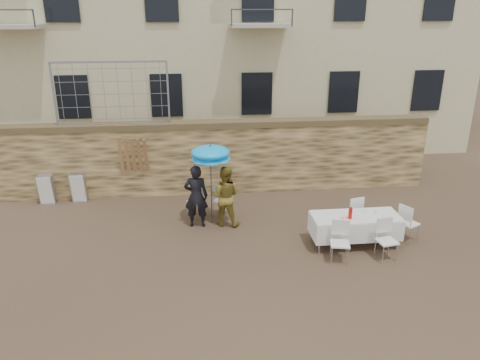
{
  "coord_description": "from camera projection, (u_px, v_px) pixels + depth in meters",
  "views": [
    {
      "loc": [
        -0.72,
        -8.65,
        5.53
      ],
      "look_at": [
        0.4,
        2.2,
        1.4
      ],
      "focal_mm": 35.0,
      "sensor_mm": 36.0,
      "label": 1
    }
  ],
  "objects": [
    {
      "name": "table_chair_back",
      "position": [
        352.0,
        212.0,
        12.05
      ],
      "size": [
        0.58,
        0.58,
        0.96
      ],
      "primitive_type": null,
      "rotation": [
        0.0,
        0.0,
        3.38
      ],
      "color": "white",
      "rests_on": "ground"
    },
    {
      "name": "wood_planks",
      "position": [
        133.0,
        167.0,
        13.85
      ],
      "size": [
        0.7,
        0.2,
        2.0
      ],
      "primitive_type": null,
      "color": "#A37749",
      "rests_on": "ground"
    },
    {
      "name": "couple_chair_left",
      "position": [
        196.0,
        201.0,
        12.76
      ],
      "size": [
        0.63,
        0.63,
        0.96
      ],
      "primitive_type": null,
      "rotation": [
        0.0,
        0.0,
        3.56
      ],
      "color": "white",
      "rests_on": "ground"
    },
    {
      "name": "table_chair_front_left",
      "position": [
        340.0,
        243.0,
        10.53
      ],
      "size": [
        0.57,
        0.57,
        0.96
      ],
      "primitive_type": null,
      "rotation": [
        0.0,
        0.0,
        -0.21
      ],
      "color": "white",
      "rests_on": "ground"
    },
    {
      "name": "couple_chair_right",
      "position": [
        222.0,
        200.0,
        12.83
      ],
      "size": [
        0.66,
        0.66,
        0.96
      ],
      "primitive_type": null,
      "rotation": [
        0.0,
        0.0,
        2.61
      ],
      "color": "white",
      "rests_on": "ground"
    },
    {
      "name": "chair_stack_right",
      "position": [
        79.0,
        186.0,
        13.82
      ],
      "size": [
        0.46,
        0.32,
        0.92
      ],
      "primitive_type": null,
      "color": "white",
      "rests_on": "ground"
    },
    {
      "name": "table_chair_front_right",
      "position": [
        387.0,
        240.0,
        10.64
      ],
      "size": [
        0.55,
        0.55,
        0.96
      ],
      "primitive_type": null,
      "rotation": [
        0.0,
        0.0,
        0.17
      ],
      "color": "white",
      "rests_on": "ground"
    },
    {
      "name": "woman_dress",
      "position": [
        225.0,
        196.0,
        12.2
      ],
      "size": [
        0.94,
        0.82,
        1.64
      ],
      "primitive_type": "imported",
      "rotation": [
        0.0,
        0.0,
        2.85
      ],
      "color": "#AA9134",
      "rests_on": "ground"
    },
    {
      "name": "umbrella",
      "position": [
        210.0,
        155.0,
        11.87
      ],
      "size": [
        1.04,
        1.04,
        2.04
      ],
      "color": "#3F3F44",
      "rests_on": "ground"
    },
    {
      "name": "ground",
      "position": [
        232.0,
        277.0,
        10.08
      ],
      "size": [
        80.0,
        80.0,
        0.0
      ],
      "primitive_type": "plane",
      "color": "brown",
      "rests_on": "ground"
    },
    {
      "name": "table_chair_side",
      "position": [
        409.0,
        222.0,
        11.51
      ],
      "size": [
        0.65,
        0.65,
        0.96
      ],
      "primitive_type": null,
      "rotation": [
        0.0,
        0.0,
        2.08
      ],
      "color": "white",
      "rests_on": "ground"
    },
    {
      "name": "stone_wall",
      "position": [
        218.0,
        158.0,
        14.34
      ],
      "size": [
        13.0,
        0.5,
        2.2
      ],
      "primitive_type": "cube",
      "color": "olive",
      "rests_on": "ground"
    },
    {
      "name": "banquet_table",
      "position": [
        356.0,
        217.0,
        11.2
      ],
      "size": [
        2.1,
        0.85,
        0.78
      ],
      "color": "white",
      "rests_on": "ground"
    },
    {
      "name": "chair_stack_left",
      "position": [
        48.0,
        188.0,
        13.73
      ],
      "size": [
        0.46,
        0.4,
        0.92
      ],
      "primitive_type": null,
      "color": "white",
      "rests_on": "ground"
    },
    {
      "name": "chain_link_fence",
      "position": [
        112.0,
        94.0,
        13.34
      ],
      "size": [
        3.2,
        0.06,
        1.8
      ],
      "primitive_type": null,
      "color": "gray",
      "rests_on": "stone_wall"
    },
    {
      "name": "soda_bottle",
      "position": [
        350.0,
        214.0,
        10.98
      ],
      "size": [
        0.09,
        0.09,
        0.26
      ],
      "primitive_type": "cylinder",
      "color": "red",
      "rests_on": "banquet_table"
    },
    {
      "name": "man_suit",
      "position": [
        196.0,
        196.0,
        12.12
      ],
      "size": [
        0.64,
        0.45,
        1.69
      ],
      "primitive_type": "imported",
      "rotation": [
        0.0,
        0.0,
        3.07
      ],
      "color": "black",
      "rests_on": "ground"
    }
  ]
}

